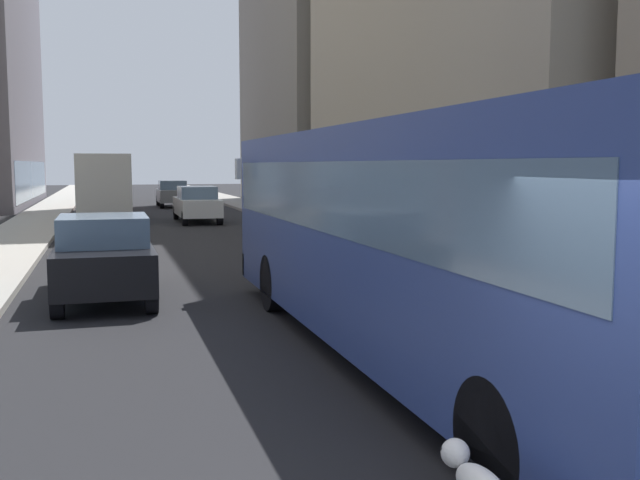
# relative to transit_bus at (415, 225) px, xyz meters

# --- Properties ---
(ground_plane) EXTENTS (120.00, 120.00, 0.00)m
(ground_plane) POSITION_rel_transit_bus_xyz_m (-1.20, 29.25, -1.78)
(ground_plane) COLOR #232326
(sidewalk_left) EXTENTS (2.40, 110.00, 0.15)m
(sidewalk_left) POSITION_rel_transit_bus_xyz_m (-6.90, 29.25, -1.70)
(sidewalk_left) COLOR #ADA89E
(sidewalk_left) RESTS_ON ground
(sidewalk_right) EXTENTS (2.40, 110.00, 0.15)m
(sidewalk_right) POSITION_rel_transit_bus_xyz_m (4.50, 29.25, -1.70)
(sidewalk_right) COLOR #9E9991
(sidewalk_right) RESTS_ON ground
(transit_bus) EXTENTS (2.78, 11.53, 3.05)m
(transit_bus) POSITION_rel_transit_bus_xyz_m (0.00, 0.00, 0.00)
(transit_bus) COLOR #33478C
(transit_bus) RESTS_ON ground
(car_white_van) EXTENTS (1.71, 4.74, 1.62)m
(car_white_van) POSITION_rel_transit_bus_xyz_m (0.00, 24.01, -0.95)
(car_white_van) COLOR silver
(car_white_van) RESTS_ON ground
(car_black_suv) EXTENTS (1.76, 4.38, 1.62)m
(car_black_suv) POSITION_rel_transit_bus_xyz_m (-4.00, 5.59, -0.96)
(car_black_suv) COLOR black
(car_black_suv) RESTS_ON ground
(car_red_coupe) EXTENTS (1.84, 3.92, 1.62)m
(car_red_coupe) POSITION_rel_transit_bus_xyz_m (-4.00, 35.69, -0.96)
(car_red_coupe) COLOR red
(car_red_coupe) RESTS_ON ground
(car_grey_wagon) EXTENTS (1.71, 3.98, 1.62)m
(car_grey_wagon) POSITION_rel_transit_bus_xyz_m (0.00, 36.37, -0.96)
(car_grey_wagon) COLOR slate
(car_grey_wagon) RESTS_ON ground
(box_truck) EXTENTS (2.30, 7.50, 3.05)m
(box_truck) POSITION_rel_transit_bus_xyz_m (-4.00, 26.47, -0.11)
(box_truck) COLOR silver
(box_truck) RESTS_ON ground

